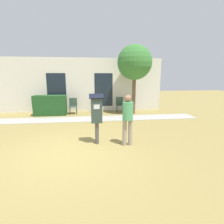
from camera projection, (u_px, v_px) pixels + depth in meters
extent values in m
plane|color=olive|center=(71.00, 152.00, 4.99)|extent=(40.00, 40.00, 0.00)
cube|color=#A3A099|center=(79.00, 119.00, 8.75)|extent=(12.00, 1.10, 0.02)
cube|color=silver|center=(80.00, 85.00, 10.60)|extent=(10.00, 0.24, 3.20)
cube|color=#19232D|center=(57.00, 90.00, 10.37)|extent=(1.10, 0.02, 2.00)
cube|color=#19232D|center=(104.00, 90.00, 10.70)|extent=(1.10, 0.02, 2.00)
cylinder|color=#4C4C4C|center=(97.00, 133.00, 5.54)|extent=(0.12, 0.12, 0.70)
cube|color=#2D3D38|center=(97.00, 110.00, 5.39)|extent=(0.34, 0.22, 0.80)
cube|color=silver|center=(97.00, 107.00, 5.25)|extent=(0.18, 0.01, 0.14)
cube|color=black|center=(96.00, 96.00, 5.30)|extent=(0.44, 0.31, 0.12)
cylinder|color=gray|center=(125.00, 133.00, 5.41)|extent=(0.13, 0.13, 0.82)
cylinder|color=gray|center=(130.00, 132.00, 5.43)|extent=(0.13, 0.13, 0.82)
cylinder|color=#4C9E66|center=(128.00, 111.00, 5.28)|extent=(0.32, 0.32, 0.55)
sphere|color=#8C6647|center=(128.00, 98.00, 5.20)|extent=(0.21, 0.21, 0.21)
cylinder|color=#334738|center=(69.00, 111.00, 9.74)|extent=(0.03, 0.03, 0.42)
cylinder|color=#334738|center=(76.00, 111.00, 9.79)|extent=(0.03, 0.03, 0.42)
cylinder|color=#334738|center=(70.00, 110.00, 10.11)|extent=(0.03, 0.03, 0.42)
cylinder|color=#334738|center=(77.00, 110.00, 10.16)|extent=(0.03, 0.03, 0.42)
cube|color=#334738|center=(73.00, 106.00, 9.90)|extent=(0.44, 0.44, 0.04)
cube|color=#334738|center=(73.00, 102.00, 10.05)|extent=(0.44, 0.04, 0.44)
cylinder|color=#334738|center=(94.00, 110.00, 10.11)|extent=(0.03, 0.03, 0.42)
cylinder|color=#334738|center=(100.00, 110.00, 10.16)|extent=(0.03, 0.03, 0.42)
cylinder|color=#334738|center=(94.00, 109.00, 10.48)|extent=(0.03, 0.03, 0.42)
cylinder|color=#334738|center=(100.00, 108.00, 10.53)|extent=(0.03, 0.03, 0.42)
cube|color=#334738|center=(97.00, 105.00, 10.27)|extent=(0.44, 0.44, 0.04)
cube|color=#334738|center=(97.00, 101.00, 10.42)|extent=(0.44, 0.04, 0.44)
cylinder|color=#334738|center=(117.00, 109.00, 10.23)|extent=(0.03, 0.03, 0.42)
cylinder|color=#334738|center=(124.00, 109.00, 10.27)|extent=(0.03, 0.03, 0.42)
cylinder|color=#334738|center=(116.00, 108.00, 10.60)|extent=(0.03, 0.03, 0.42)
cylinder|color=#334738|center=(123.00, 108.00, 10.64)|extent=(0.03, 0.03, 0.42)
cube|color=#334738|center=(120.00, 105.00, 10.39)|extent=(0.44, 0.44, 0.04)
cube|color=#334738|center=(119.00, 101.00, 10.54)|extent=(0.44, 0.04, 0.44)
cube|color=#1E471E|center=(50.00, 105.00, 9.60)|extent=(1.73, 0.60, 1.10)
cylinder|color=brown|center=(134.00, 95.00, 9.89)|extent=(0.20, 0.20, 2.20)
sphere|color=#387533|center=(135.00, 62.00, 9.53)|extent=(1.90, 1.90, 1.90)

